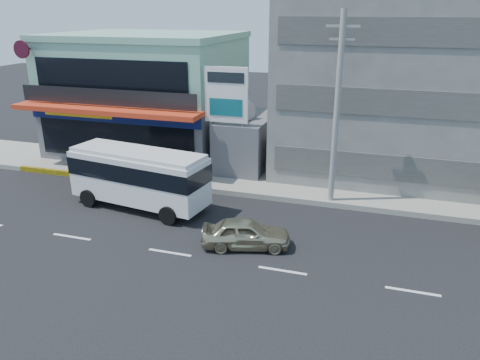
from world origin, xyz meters
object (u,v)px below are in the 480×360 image
Objects in this scene: concrete_building at (419,60)px; motorcycle_rider at (156,177)px; sedan at (246,233)px; shop_building at (149,97)px; minibus at (139,174)px; billboard at (226,101)px; utility_pole_near at (337,111)px; satellite_dish at (244,118)px.

concrete_building reaches higher than motorcycle_rider.
shop_building is at bearing 26.03° from sedan.
concrete_building reaches higher than minibus.
billboard is 6.72m from minibus.
shop_building is at bearing 154.94° from utility_pole_near.
sedan is (-7.00, -13.50, -6.34)m from concrete_building.
minibus is (-13.62, -10.90, -5.14)m from concrete_building.
satellite_dish is 2.31m from billboard.
satellite_dish reaches higher than minibus.
minibus is at bearing -117.70° from satellite_dish.
billboard is at bearing 9.00° from sedan.
shop_building is 1.60× the size of minibus.
concrete_building is 18.19m from minibus.
minibus is 1.98× the size of sedan.
utility_pole_near reaches higher than motorcycle_rider.
shop_building reaches higher than minibus.
billboard reaches higher than minibus.
utility_pole_near reaches higher than minibus.
satellite_dish is 0.15× the size of utility_pole_near.
satellite_dish is 6.52m from motorcycle_rider.
shop_building reaches higher than sedan.
billboard is 9.47m from sedan.
satellite_dish is at bearing 62.30° from minibus.
billboard is 6.75m from utility_pole_near.
minibus reaches higher than motorcycle_rider.
utility_pole_near is (6.00, -3.60, 1.57)m from satellite_dish.
billboard is 3.02× the size of motorcycle_rider.
concrete_building is 16.47m from sedan.
shop_building is 8.27× the size of satellite_dish.
satellite_dish is 7.98m from minibus.
concrete_building is 4.10× the size of sedan.
shop_building is 18.28m from concrete_building.
utility_pole_near is (6.50, -1.80, 0.22)m from billboard.
utility_pole_near is 1.29× the size of minibus.
motorcycle_rider reaches higher than sedan.
concrete_building is at bearing 38.66° from minibus.
sedan is at bearing -116.95° from utility_pole_near.
billboard is at bearing 164.52° from utility_pole_near.
billboard is at bearing -151.08° from concrete_building.
billboard reaches higher than satellite_dish.
utility_pole_near is at bearing 18.92° from minibus.
satellite_dish is 0.19× the size of minibus.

